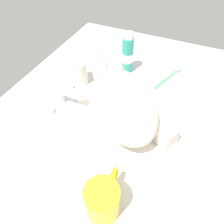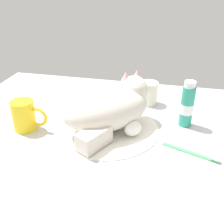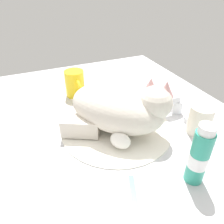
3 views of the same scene
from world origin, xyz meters
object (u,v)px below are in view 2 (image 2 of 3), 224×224
at_px(cat, 110,107).
at_px(coffee_mug, 25,116).
at_px(rinse_cup, 149,93).
at_px(toothbrush, 193,153).
at_px(faucet, 119,94).
at_px(toothpaste_bottle, 187,105).

height_order(cat, coffee_mug, cat).
bearing_deg(coffee_mug, rinse_cup, 36.86).
height_order(cat, toothbrush, cat).
height_order(faucet, toothbrush, faucet).
relative_size(coffee_mug, toothpaste_bottle, 0.76).
bearing_deg(cat, toothpaste_bottle, 17.94).
bearing_deg(coffee_mug, toothbrush, -2.31).
relative_size(rinse_cup, toothbrush, 0.56).
bearing_deg(cat, coffee_mug, -166.42).
relative_size(cat, rinse_cup, 3.76).
height_order(coffee_mug, toothpaste_bottle, toothpaste_bottle).
xyz_separation_m(coffee_mug, toothpaste_bottle, (0.49, 0.14, 0.02)).
bearing_deg(rinse_cup, coffee_mug, -143.14).
bearing_deg(toothpaste_bottle, coffee_mug, -164.34).
bearing_deg(coffee_mug, cat, 13.58).
height_order(rinse_cup, toothbrush, rinse_cup).
xyz_separation_m(coffee_mug, toothbrush, (0.51, -0.02, -0.04)).
bearing_deg(rinse_cup, toothbrush, -61.77).
height_order(coffee_mug, rinse_cup, coffee_mug).
bearing_deg(faucet, rinse_cup, 2.44).
xyz_separation_m(cat, coffee_mug, (-0.26, -0.06, -0.03)).
distance_m(coffee_mug, toothpaste_bottle, 0.51).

